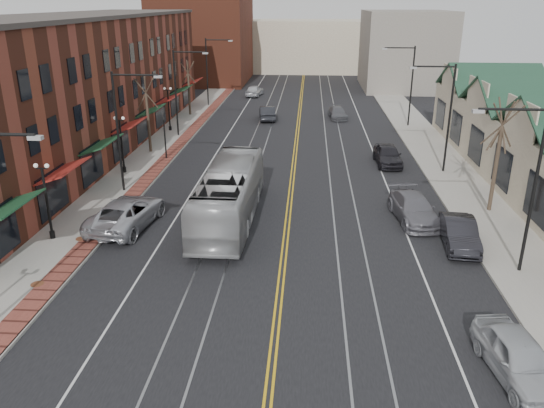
# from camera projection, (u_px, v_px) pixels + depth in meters

# --- Properties ---
(ground) EXTENTS (160.00, 160.00, 0.00)m
(ground) POSITION_uv_depth(u_px,v_px,m) (275.00, 335.00, 20.95)
(ground) COLOR black
(ground) RESTS_ON ground
(sidewalk_left) EXTENTS (4.00, 120.00, 0.15)m
(sidewalk_left) POSITION_uv_depth(u_px,v_px,m) (135.00, 173.00, 40.32)
(sidewalk_left) COLOR gray
(sidewalk_left) RESTS_ON ground
(sidewalk_right) EXTENTS (4.00, 120.00, 0.15)m
(sidewalk_right) POSITION_uv_depth(u_px,v_px,m) (456.00, 180.00, 38.75)
(sidewalk_right) COLOR gray
(sidewalk_right) RESTS_ON ground
(building_left) EXTENTS (10.00, 50.00, 11.00)m
(building_left) POSITION_uv_depth(u_px,v_px,m) (75.00, 86.00, 45.35)
(building_left) COLOR brown
(building_left) RESTS_ON ground
(backdrop_left) EXTENTS (14.00, 18.00, 14.00)m
(backdrop_left) POSITION_uv_depth(u_px,v_px,m) (204.00, 36.00, 84.64)
(backdrop_left) COLOR brown
(backdrop_left) RESTS_ON ground
(backdrop_mid) EXTENTS (22.00, 14.00, 9.00)m
(backdrop_mid) POSITION_uv_depth(u_px,v_px,m) (305.00, 46.00, 98.45)
(backdrop_mid) COLOR tan
(backdrop_mid) RESTS_ON ground
(backdrop_right) EXTENTS (12.00, 16.00, 11.00)m
(backdrop_right) POSITION_uv_depth(u_px,v_px,m) (404.00, 50.00, 78.49)
(backdrop_right) COLOR slate
(backdrop_right) RESTS_ON ground
(streetlight_l_1) EXTENTS (3.33, 0.25, 8.00)m
(streetlight_l_1) POSITION_uv_depth(u_px,v_px,m) (123.00, 120.00, 34.76)
(streetlight_l_1) COLOR black
(streetlight_l_1) RESTS_ON sidewalk_left
(streetlight_l_2) EXTENTS (3.33, 0.25, 8.00)m
(streetlight_l_2) POSITION_uv_depth(u_px,v_px,m) (180.00, 84.00, 49.65)
(streetlight_l_2) COLOR black
(streetlight_l_2) RESTS_ON sidewalk_left
(streetlight_l_3) EXTENTS (3.33, 0.25, 8.00)m
(streetlight_l_3) POSITION_uv_depth(u_px,v_px,m) (210.00, 65.00, 64.55)
(streetlight_l_3) COLOR black
(streetlight_l_3) RESTS_ON sidewalk_left
(streetlight_r_0) EXTENTS (3.33, 0.25, 8.00)m
(streetlight_r_0) POSITION_uv_depth(u_px,v_px,m) (527.00, 174.00, 24.00)
(streetlight_r_0) COLOR black
(streetlight_r_0) RESTS_ON sidewalk_right
(streetlight_r_1) EXTENTS (3.33, 0.25, 8.00)m
(streetlight_r_1) POSITION_uv_depth(u_px,v_px,m) (445.00, 107.00, 38.90)
(streetlight_r_1) COLOR black
(streetlight_r_1) RESTS_ON sidewalk_right
(streetlight_r_2) EXTENTS (3.33, 0.25, 8.00)m
(streetlight_r_2) POSITION_uv_depth(u_px,v_px,m) (408.00, 78.00, 53.79)
(streetlight_r_2) COLOR black
(streetlight_r_2) RESTS_ON sidewalk_right
(lamppost_l_1) EXTENTS (0.84, 0.28, 4.27)m
(lamppost_l_1) POSITION_uv_depth(u_px,v_px,m) (47.00, 203.00, 28.44)
(lamppost_l_1) COLOR black
(lamppost_l_1) RESTS_ON sidewalk_left
(lamppost_l_2) EXTENTS (0.84, 0.28, 4.27)m
(lamppost_l_2) POSITION_uv_depth(u_px,v_px,m) (122.00, 146.00, 39.61)
(lamppost_l_2) COLOR black
(lamppost_l_2) RESTS_ON sidewalk_left
(lamppost_l_3) EXTENTS (0.84, 0.28, 4.27)m
(lamppost_l_3) POSITION_uv_depth(u_px,v_px,m) (169.00, 110.00, 52.64)
(lamppost_l_3) COLOR black
(lamppost_l_3) RESTS_ON sidewalk_left
(tree_left_near) EXTENTS (1.78, 1.37, 6.48)m
(tree_left_near) POSITION_uv_depth(u_px,v_px,m) (148.00, 113.00, 44.71)
(tree_left_near) COLOR #382B21
(tree_left_near) RESTS_ON sidewalk_left
(tree_left_far) EXTENTS (1.66, 1.28, 6.02)m
(tree_left_far) POSITION_uv_depth(u_px,v_px,m) (189.00, 87.00, 59.69)
(tree_left_far) COLOR #382B21
(tree_left_far) RESTS_ON sidewalk_left
(tree_right_mid) EXTENTS (1.90, 1.46, 6.93)m
(tree_right_mid) POSITION_uv_depth(u_px,v_px,m) (498.00, 154.00, 31.81)
(tree_right_mid) COLOR #382B21
(tree_right_mid) RESTS_ON sidewalk_right
(manhole_mid) EXTENTS (0.60, 0.60, 0.02)m
(manhole_mid) POSITION_uv_depth(u_px,v_px,m) (37.00, 284.00, 24.42)
(manhole_mid) COLOR #592D19
(manhole_mid) RESTS_ON sidewalk_left
(manhole_far) EXTENTS (0.60, 0.60, 0.02)m
(manhole_far) POSITION_uv_depth(u_px,v_px,m) (81.00, 239.00, 29.07)
(manhole_far) COLOR #592D19
(manhole_far) RESTS_ON sidewalk_left
(traffic_signal) EXTENTS (0.18, 0.15, 3.80)m
(traffic_signal) POSITION_uv_depth(u_px,v_px,m) (165.00, 132.00, 43.14)
(traffic_signal) COLOR black
(traffic_signal) RESTS_ON sidewalk_left
(transit_bus) EXTENTS (2.98, 12.02, 3.34)m
(transit_bus) POSITION_uv_depth(u_px,v_px,m) (229.00, 194.00, 31.27)
(transit_bus) COLOR #B4B4B6
(transit_bus) RESTS_ON ground
(parked_suv) EXTENTS (3.62, 6.51, 1.72)m
(parked_suv) POSITION_uv_depth(u_px,v_px,m) (127.00, 213.00, 30.71)
(parked_suv) COLOR #B9BAC1
(parked_suv) RESTS_ON ground
(parked_car_a) EXTENTS (2.46, 4.80, 1.56)m
(parked_car_a) POSITION_uv_depth(u_px,v_px,m) (519.00, 358.00, 18.40)
(parked_car_a) COLOR silver
(parked_car_a) RESTS_ON ground
(parked_car_b) EXTENTS (1.96, 4.71, 1.52)m
(parked_car_b) POSITION_uv_depth(u_px,v_px,m) (459.00, 233.00, 28.29)
(parked_car_b) COLOR black
(parked_car_b) RESTS_ON ground
(parked_car_c) EXTENTS (2.81, 5.54, 1.54)m
(parked_car_c) POSITION_uv_depth(u_px,v_px,m) (414.00, 208.00, 31.62)
(parked_car_c) COLOR slate
(parked_car_c) RESTS_ON ground
(parked_car_d) EXTENTS (2.07, 4.83, 1.62)m
(parked_car_d) POSITION_uv_depth(u_px,v_px,m) (388.00, 155.00, 42.45)
(parked_car_d) COLOR black
(parked_car_d) RESTS_ON ground
(distant_car_left) EXTENTS (2.23, 4.78, 1.52)m
(distant_car_left) POSITION_uv_depth(u_px,v_px,m) (267.00, 113.00, 58.41)
(distant_car_left) COLOR #222328
(distant_car_left) RESTS_ON ground
(distant_car_right) EXTENTS (2.21, 4.55, 1.28)m
(distant_car_right) POSITION_uv_depth(u_px,v_px,m) (338.00, 113.00, 59.15)
(distant_car_right) COLOR #5A5B61
(distant_car_right) RESTS_ON ground
(distant_car_far) EXTENTS (2.40, 4.73, 1.54)m
(distant_car_far) POSITION_uv_depth(u_px,v_px,m) (255.00, 90.00, 72.93)
(distant_car_far) COLOR silver
(distant_car_far) RESTS_ON ground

